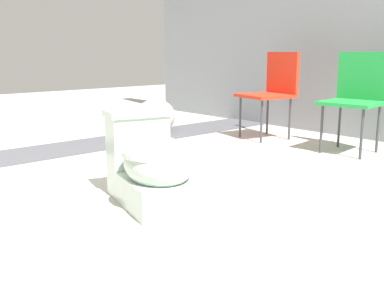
{
  "coord_description": "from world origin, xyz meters",
  "views": [
    {
      "loc": [
        2.23,
        -1.26,
        0.84
      ],
      "look_at": [
        0.28,
        0.47,
        0.3
      ],
      "focal_mm": 42.0,
      "sensor_mm": 36.0,
      "label": 1
    }
  ],
  "objects_px": {
    "toilet": "(152,165)",
    "folding_chair_middle": "(357,91)",
    "folding_chair_left": "(274,86)",
    "boulder_near": "(155,117)"
  },
  "relations": [
    {
      "from": "toilet",
      "to": "folding_chair_middle",
      "type": "relative_size",
      "value": 0.84
    },
    {
      "from": "folding_chair_middle",
      "to": "boulder_near",
      "type": "xyz_separation_m",
      "value": [
        -1.76,
        -0.8,
        -0.33
      ]
    },
    {
      "from": "folding_chair_middle",
      "to": "boulder_near",
      "type": "distance_m",
      "value": 1.96
    },
    {
      "from": "toilet",
      "to": "folding_chair_middle",
      "type": "bearing_deg",
      "value": 103.43
    },
    {
      "from": "folding_chair_left",
      "to": "folding_chair_middle",
      "type": "xyz_separation_m",
      "value": [
        0.85,
        0.03,
        0.0
      ]
    },
    {
      "from": "folding_chair_middle",
      "to": "toilet",
      "type": "bearing_deg",
      "value": -7.19
    },
    {
      "from": "toilet",
      "to": "boulder_near",
      "type": "bearing_deg",
      "value": 157.29
    },
    {
      "from": "folding_chair_left",
      "to": "boulder_near",
      "type": "xyz_separation_m",
      "value": [
        -0.91,
        -0.77,
        -0.33
      ]
    },
    {
      "from": "toilet",
      "to": "boulder_near",
      "type": "height_order",
      "value": "toilet"
    },
    {
      "from": "boulder_near",
      "to": "folding_chair_middle",
      "type": "bearing_deg",
      "value": 24.43
    }
  ]
}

